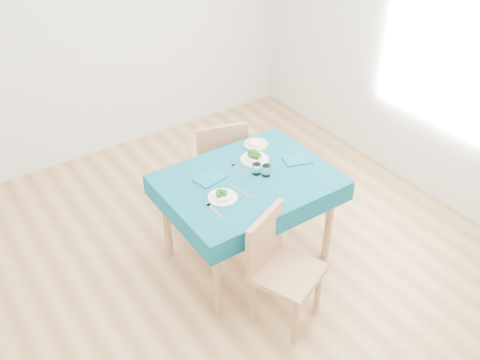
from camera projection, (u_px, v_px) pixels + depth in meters
room_shell at (240, 117)px, 3.42m from camera, size 4.02×4.52×2.73m
table at (248, 219)px, 4.11m from camera, size 1.23×0.94×0.76m
chair_near at (288, 264)px, 3.52m from camera, size 0.55×0.57×1.02m
chair_far at (217, 146)px, 4.65m from camera, size 0.55×0.58×1.08m
bowl_near at (223, 195)px, 3.68m from camera, size 0.21×0.21×0.06m
bowl_far at (255, 156)px, 4.06m from camera, size 0.22×0.22×0.07m
fork_near at (215, 210)px, 3.58m from camera, size 0.03×0.18×0.00m
knife_near at (242, 192)px, 3.75m from camera, size 0.06×0.23×0.00m
fork_far at (239, 169)px, 3.98m from camera, size 0.03×0.16×0.00m
knife_far at (294, 152)px, 4.17m from camera, size 0.07×0.20×0.00m
napkin_near at (210, 178)px, 3.88m from camera, size 0.25×0.19×0.01m
napkin_far at (298, 160)px, 4.08m from camera, size 0.24×0.20×0.01m
tumbler_center at (256, 169)px, 3.91m from camera, size 0.06×0.06×0.08m
tumbler_side at (266, 171)px, 3.89m from camera, size 0.07×0.07×0.09m
side_plate at (256, 144)px, 4.26m from camera, size 0.19×0.19×0.01m
bread_slice at (256, 143)px, 4.26m from camera, size 0.12×0.12×0.01m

